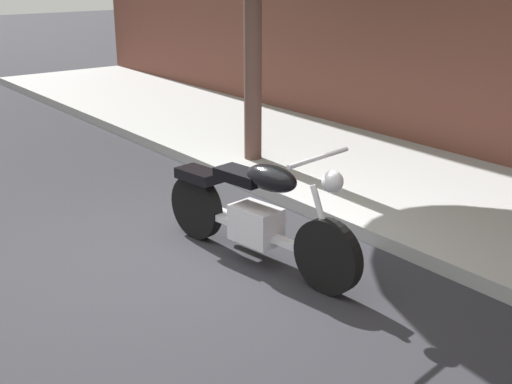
# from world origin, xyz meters

# --- Properties ---
(ground_plane) EXTENTS (60.00, 60.00, 0.00)m
(ground_plane) POSITION_xyz_m (0.00, 0.00, 0.00)
(ground_plane) COLOR #28282D
(sidewalk) EXTENTS (20.33, 2.84, 0.14)m
(sidewalk) POSITION_xyz_m (0.00, 2.96, 0.07)
(sidewalk) COLOR #9E9E9E
(sidewalk) RESTS_ON ground
(motorcycle) EXTENTS (2.21, 0.70, 1.12)m
(motorcycle) POSITION_xyz_m (0.38, 0.47, 0.46)
(motorcycle) COLOR black
(motorcycle) RESTS_ON ground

